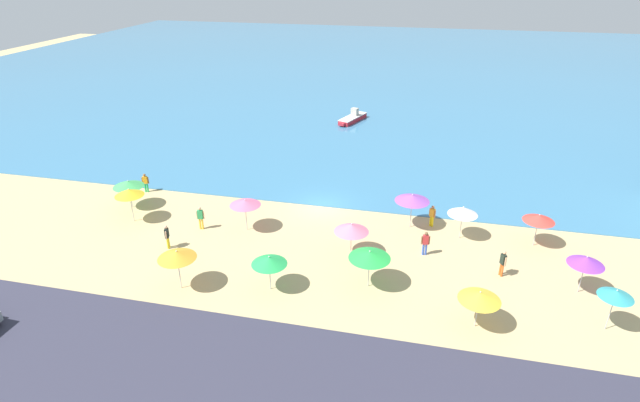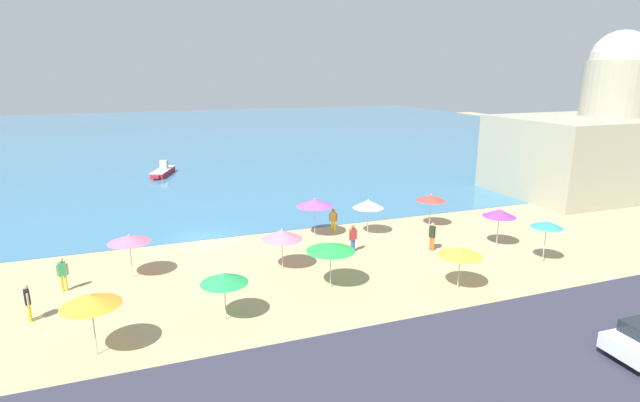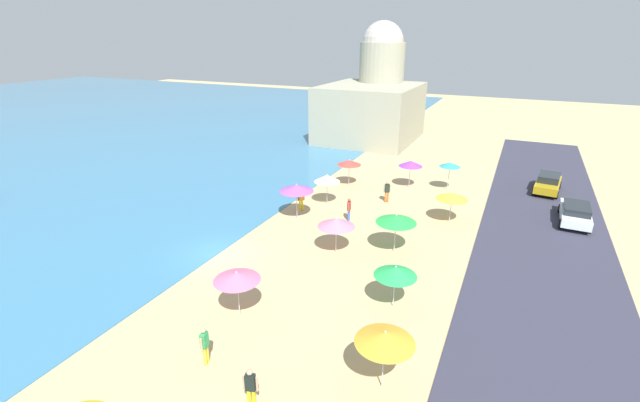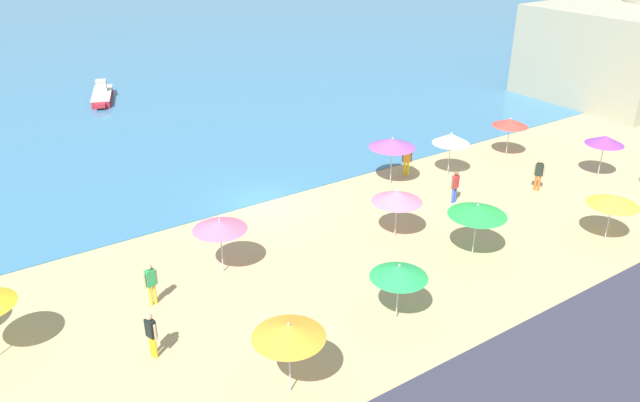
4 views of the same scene
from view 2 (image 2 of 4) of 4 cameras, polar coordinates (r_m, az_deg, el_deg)
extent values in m
plane|color=tan|center=(33.37, -12.99, -4.37)|extent=(160.00, 160.00, 0.00)
cube|color=teal|center=(87.13, -17.89, 6.97)|extent=(150.00, 110.00, 0.05)
cylinder|color=#B2B2B7|center=(28.36, -20.76, -6.26)|extent=(0.05, 0.05, 2.02)
cone|color=#EA668D|center=(27.99, -20.98, -4.05)|extent=(2.19, 2.19, 0.38)
sphere|color=silver|center=(27.92, -21.02, -3.62)|extent=(0.08, 0.08, 0.08)
cylinder|color=#B2B2B7|center=(35.92, 12.46, -1.36)|extent=(0.05, 0.05, 1.93)
cone|color=#F14036|center=(35.63, 12.56, 0.38)|extent=(2.07, 2.07, 0.42)
sphere|color=silver|center=(35.58, 12.58, 0.75)|extent=(0.08, 0.08, 0.08)
cylinder|color=#B2B2B7|center=(32.92, -0.60, -2.29)|extent=(0.05, 0.05, 2.14)
cone|color=purple|center=(32.57, -0.61, -0.17)|extent=(2.47, 2.47, 0.47)
sphere|color=silver|center=(32.51, -0.61, 0.28)|extent=(0.08, 0.08, 0.08)
cylinder|color=#B2B2B7|center=(27.77, -4.34, -6.00)|extent=(0.05, 0.05, 1.78)
cone|color=pink|center=(27.41, -4.38, -3.85)|extent=(2.26, 2.26, 0.52)
sphere|color=silver|center=(27.31, -4.39, -3.27)|extent=(0.08, 0.08, 0.08)
cylinder|color=#B2B2B7|center=(26.27, 15.58, -7.77)|extent=(0.05, 0.05, 1.79)
cone|color=yellow|center=(25.89, 15.74, -5.57)|extent=(2.21, 2.21, 0.46)
sphere|color=silver|center=(25.80, 15.78, -5.03)|extent=(0.08, 0.08, 0.08)
cylinder|color=#B2B2B7|center=(21.55, -24.39, -13.25)|extent=(0.05, 0.05, 2.13)
cone|color=gold|center=(21.03, -24.74, -10.25)|extent=(2.24, 2.24, 0.44)
sphere|color=silver|center=(20.93, -24.82, -9.63)|extent=(0.08, 0.08, 0.08)
cylinder|color=#B2B2B7|center=(33.52, 5.48, -2.26)|extent=(0.05, 0.05, 1.90)
cone|color=white|center=(33.20, 5.53, -0.33)|extent=(2.04, 2.04, 0.54)
sphere|color=silver|center=(33.12, 5.54, 0.18)|extent=(0.08, 0.08, 0.08)
cylinder|color=#B2B2B7|center=(31.31, 24.28, -4.54)|extent=(0.05, 0.05, 2.15)
cone|color=teal|center=(30.96, 24.51, -2.43)|extent=(1.74, 1.74, 0.37)
sphere|color=silver|center=(30.90, 24.55, -2.05)|extent=(0.08, 0.08, 0.08)
cylinder|color=#B2B2B7|center=(22.68, -10.78, -11.15)|extent=(0.05, 0.05, 1.81)
cone|color=green|center=(22.24, -10.91, -8.64)|extent=(2.09, 2.09, 0.45)
sphere|color=silver|center=(22.14, -10.94, -8.03)|extent=(0.08, 0.08, 0.08)
cylinder|color=#B2B2B7|center=(25.36, 1.21, -7.74)|extent=(0.05, 0.05, 2.02)
cone|color=green|center=(24.94, 1.23, -5.25)|extent=(2.47, 2.47, 0.43)
sphere|color=silver|center=(24.85, 1.23, -4.72)|extent=(0.08, 0.08, 0.08)
cylinder|color=#B2B2B7|center=(33.12, 19.65, -3.23)|extent=(0.05, 0.05, 1.96)
cone|color=purple|center=(32.79, 19.82, -1.28)|extent=(2.03, 2.03, 0.48)
sphere|color=silver|center=(32.72, 19.86, -0.83)|extent=(0.08, 0.08, 0.08)
cylinder|color=yellow|center=(28.25, -27.04, -8.32)|extent=(0.14, 0.14, 0.84)
cylinder|color=yellow|center=(28.24, -27.40, -8.37)|extent=(0.14, 0.14, 0.84)
cube|color=#2E9653|center=(27.98, -27.40, -6.91)|extent=(0.39, 0.28, 0.67)
sphere|color=tan|center=(27.82, -27.51, -6.02)|extent=(0.22, 0.22, 0.22)
cylinder|color=tan|center=(28.00, -26.90, -6.94)|extent=(0.09, 0.09, 0.60)
cylinder|color=tan|center=(27.99, -27.88, -7.07)|extent=(0.09, 0.09, 0.60)
cylinder|color=yellow|center=(34.04, 1.39, -2.90)|extent=(0.14, 0.14, 0.79)
cylinder|color=yellow|center=(33.99, 1.68, -2.93)|extent=(0.14, 0.14, 0.79)
cube|color=gold|center=(33.81, 1.54, -1.77)|extent=(0.42, 0.40, 0.63)
sphere|color=#9F694B|center=(33.69, 1.55, -1.04)|extent=(0.22, 0.22, 0.22)
cylinder|color=#9F694B|center=(33.89, 1.15, -1.81)|extent=(0.09, 0.09, 0.57)
cylinder|color=#9F694B|center=(33.76, 1.93, -1.88)|extent=(0.09, 0.09, 0.57)
cylinder|color=#3757BA|center=(30.42, 3.91, -5.08)|extent=(0.14, 0.14, 0.82)
cylinder|color=#3757BA|center=(30.33, 3.62, -5.14)|extent=(0.14, 0.14, 0.82)
cube|color=#BB2F33|center=(30.14, 3.79, -3.80)|extent=(0.39, 0.28, 0.65)
sphere|color=brown|center=(29.99, 3.80, -2.97)|extent=(0.22, 0.22, 0.22)
cylinder|color=brown|center=(30.28, 4.16, -3.81)|extent=(0.09, 0.09, 0.59)
cylinder|color=brown|center=(30.02, 3.41, -3.96)|extent=(0.09, 0.09, 0.59)
cylinder|color=orange|center=(31.42, 12.52, -4.74)|extent=(0.14, 0.14, 0.85)
cylinder|color=orange|center=(31.33, 12.80, -4.81)|extent=(0.14, 0.14, 0.85)
cube|color=#1E2A22|center=(31.13, 12.73, -3.46)|extent=(0.36, 0.42, 0.67)
sphere|color=tan|center=(31.00, 12.78, -2.64)|extent=(0.22, 0.22, 0.22)
cylinder|color=tan|center=(31.26, 12.35, -3.45)|extent=(0.09, 0.09, 0.60)
cylinder|color=tan|center=(31.04, 13.11, -3.63)|extent=(0.09, 0.09, 0.60)
cylinder|color=yellow|center=(25.71, -30.25, -11.01)|extent=(0.14, 0.14, 0.82)
cylinder|color=yellow|center=(25.87, -30.30, -10.86)|extent=(0.14, 0.14, 0.82)
cube|color=black|center=(25.50, -30.49, -9.43)|extent=(0.31, 0.41, 0.65)
sphere|color=tan|center=(25.34, -30.62, -8.48)|extent=(0.22, 0.22, 0.22)
cylinder|color=tan|center=(25.30, -30.41, -9.73)|extent=(0.09, 0.09, 0.59)
cylinder|color=tan|center=(25.75, -30.54, -9.34)|extent=(0.09, 0.09, 0.59)
cylinder|color=black|center=(23.21, 30.36, -13.87)|extent=(0.65, 0.24, 0.64)
cube|color=#B82530|center=(54.95, -17.50, 3.13)|extent=(2.78, 4.84, 0.51)
cube|color=#B82530|center=(52.56, -18.29, 2.62)|extent=(0.81, 0.65, 0.31)
cube|color=silver|center=(54.90, -17.52, 3.43)|extent=(2.85, 4.87, 0.08)
cube|color=#B2AD9E|center=(55.26, -17.42, 3.97)|extent=(0.91, 0.82, 0.94)
cube|color=#9F9E85|center=(49.63, 27.17, 4.60)|extent=(12.51, 10.89, 6.75)
cylinder|color=#9F9E85|center=(52.16, 30.31, 7.30)|extent=(5.65, 5.65, 11.53)
sphere|color=#B5AA9F|center=(51.93, 31.15, 13.60)|extent=(5.09, 5.09, 5.09)
camera|label=1|loc=(13.52, 92.11, 31.99)|focal=28.00mm
camera|label=3|loc=(21.64, -64.64, 11.54)|focal=24.00mm
camera|label=4|loc=(11.96, -81.60, 17.46)|focal=35.00mm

